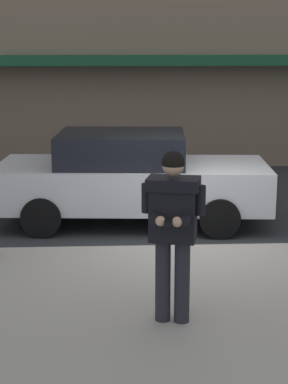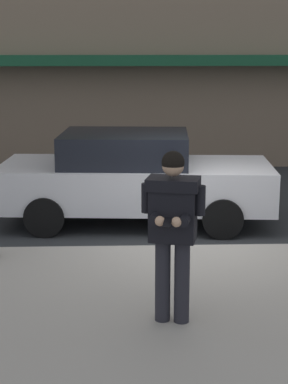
# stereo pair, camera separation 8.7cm
# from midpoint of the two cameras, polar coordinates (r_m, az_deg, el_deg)

# --- Properties ---
(ground_plane) EXTENTS (80.00, 80.00, 0.00)m
(ground_plane) POSITION_cam_midpoint_polar(r_m,az_deg,el_deg) (9.56, 5.46, -5.12)
(ground_plane) COLOR #2B2D30
(curb_paint_line) EXTENTS (28.00, 0.12, 0.01)m
(curb_paint_line) POSITION_cam_midpoint_polar(r_m,az_deg,el_deg) (9.79, 11.25, -4.87)
(curb_paint_line) COLOR silver
(curb_paint_line) RESTS_ON ground
(parked_sedan_mid) EXTENTS (4.62, 2.17, 1.54)m
(parked_sedan_mid) POSITION_cam_midpoint_polar(r_m,az_deg,el_deg) (10.75, -0.73, 1.34)
(parked_sedan_mid) COLOR silver
(parked_sedan_mid) RESTS_ON ground
(man_texting_on_phone) EXTENTS (0.63, 0.63, 1.81)m
(man_texting_on_phone) POSITION_cam_midpoint_polar(r_m,az_deg,el_deg) (6.47, 2.96, -2.38)
(man_texting_on_phone) COLOR #23232B
(man_texting_on_phone) RESTS_ON sidewalk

